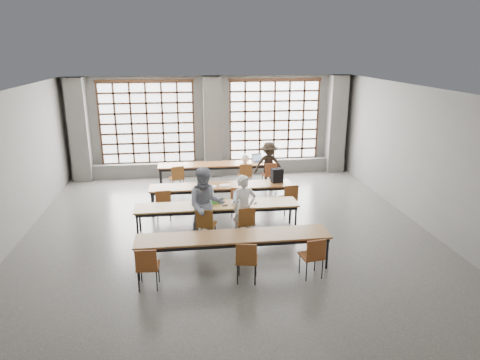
% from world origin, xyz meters
% --- Properties ---
extents(floor, '(11.00, 11.00, 0.00)m').
position_xyz_m(floor, '(0.00, 0.00, 0.00)').
color(floor, '#494946').
rests_on(floor, ground).
extents(ceiling, '(11.00, 11.00, 0.00)m').
position_xyz_m(ceiling, '(0.00, 0.00, 3.50)').
color(ceiling, silver).
rests_on(ceiling, floor).
extents(wall_back, '(10.00, 0.00, 10.00)m').
position_xyz_m(wall_back, '(0.00, 5.50, 1.75)').
color(wall_back, slate).
rests_on(wall_back, floor).
extents(wall_front, '(10.00, 0.00, 10.00)m').
position_xyz_m(wall_front, '(0.00, -5.50, 1.75)').
color(wall_front, slate).
rests_on(wall_front, floor).
extents(wall_left, '(0.00, 11.00, 11.00)m').
position_xyz_m(wall_left, '(-5.00, 0.00, 1.75)').
color(wall_left, slate).
rests_on(wall_left, floor).
extents(wall_right, '(0.00, 11.00, 11.00)m').
position_xyz_m(wall_right, '(5.00, 0.00, 1.75)').
color(wall_right, slate).
rests_on(wall_right, floor).
extents(column_left, '(0.60, 0.55, 3.50)m').
position_xyz_m(column_left, '(-4.50, 5.22, 1.75)').
color(column_left, '#5B5B58').
rests_on(column_left, floor).
extents(column_mid, '(0.60, 0.55, 3.50)m').
position_xyz_m(column_mid, '(0.00, 5.22, 1.75)').
color(column_mid, '#5B5B58').
rests_on(column_mid, floor).
extents(column_right, '(0.60, 0.55, 3.50)m').
position_xyz_m(column_right, '(4.50, 5.22, 1.75)').
color(column_right, '#5B5B58').
rests_on(column_right, floor).
extents(window_left, '(3.32, 0.12, 3.00)m').
position_xyz_m(window_left, '(-2.25, 5.42, 1.90)').
color(window_left, white).
rests_on(window_left, wall_back).
extents(window_right, '(3.32, 0.12, 3.00)m').
position_xyz_m(window_right, '(2.25, 5.42, 1.90)').
color(window_right, white).
rests_on(window_right, wall_back).
extents(sill_ledge, '(9.80, 0.35, 0.50)m').
position_xyz_m(sill_ledge, '(0.00, 5.30, 0.25)').
color(sill_ledge, '#5B5B58').
rests_on(sill_ledge, floor).
extents(desk_row_a, '(4.00, 0.70, 0.73)m').
position_xyz_m(desk_row_a, '(0.11, 4.07, 0.66)').
color(desk_row_a, brown).
rests_on(desk_row_a, floor).
extents(desk_row_b, '(4.00, 0.70, 0.73)m').
position_xyz_m(desk_row_b, '(-0.01, 1.75, 0.66)').
color(desk_row_b, brown).
rests_on(desk_row_b, floor).
extents(desk_row_c, '(4.00, 0.70, 0.73)m').
position_xyz_m(desk_row_c, '(-0.25, 0.21, 0.66)').
color(desk_row_c, brown).
rests_on(desk_row_c, floor).
extents(desk_row_d, '(4.00, 0.70, 0.73)m').
position_xyz_m(desk_row_d, '(-0.07, -1.65, 0.66)').
color(desk_row_d, brown).
rests_on(desk_row_d, floor).
extents(chair_back_left, '(0.52, 0.53, 0.88)m').
position_xyz_m(chair_back_left, '(-1.27, 3.45, 0.54)').
color(chair_back_left, brown).
rests_on(chair_back_left, floor).
extents(chair_back_mid, '(0.43, 0.44, 0.88)m').
position_xyz_m(chair_back_mid, '(0.91, 3.44, 0.54)').
color(chair_back_mid, brown).
rests_on(chair_back_mid, floor).
extents(chair_back_right, '(0.47, 0.48, 0.88)m').
position_xyz_m(chair_back_right, '(1.72, 3.44, 0.54)').
color(chair_back_right, brown).
rests_on(chair_back_right, floor).
extents(chair_mid_left, '(0.44, 0.45, 0.88)m').
position_xyz_m(chair_mid_left, '(-1.60, 1.12, 0.54)').
color(chair_mid_left, brown).
rests_on(chair_mid_left, floor).
extents(chair_mid_centre, '(0.46, 0.47, 0.88)m').
position_xyz_m(chair_mid_centre, '(0.38, 1.12, 0.54)').
color(chair_mid_centre, brown).
rests_on(chair_mid_centre, floor).
extents(chair_mid_right, '(0.47, 0.47, 0.88)m').
position_xyz_m(chair_mid_right, '(1.80, 1.12, 0.54)').
color(chair_mid_right, brown).
rests_on(chair_mid_right, floor).
extents(chair_front_left, '(0.52, 0.52, 0.88)m').
position_xyz_m(chair_front_left, '(-0.57, -0.41, 0.54)').
color(chair_front_left, brown).
rests_on(chair_front_left, floor).
extents(chair_front_right, '(0.48, 0.48, 0.88)m').
position_xyz_m(chair_front_right, '(0.36, -0.42, 0.54)').
color(chair_front_right, brown).
rests_on(chair_front_right, floor).
extents(chair_near_left, '(0.44, 0.45, 0.88)m').
position_xyz_m(chair_near_left, '(-1.77, -2.28, 0.54)').
color(chair_near_left, brown).
rests_on(chair_near_left, floor).
extents(chair_near_mid, '(0.50, 0.50, 0.88)m').
position_xyz_m(chair_near_mid, '(0.12, -2.27, 0.54)').
color(chair_near_mid, brown).
rests_on(chair_near_mid, floor).
extents(chair_near_right, '(0.47, 0.48, 0.88)m').
position_xyz_m(chair_near_right, '(1.44, -2.28, 0.54)').
color(chair_near_right, maroon).
rests_on(chair_near_right, floor).
extents(student_male, '(0.66, 0.51, 1.60)m').
position_xyz_m(student_male, '(0.35, -0.29, 0.80)').
color(student_male, white).
rests_on(student_male, floor).
extents(student_female, '(0.91, 0.72, 1.82)m').
position_xyz_m(student_female, '(-0.55, -0.29, 0.91)').
color(student_female, '#19274C').
rests_on(student_female, floor).
extents(student_back, '(1.00, 0.59, 1.52)m').
position_xyz_m(student_back, '(1.71, 3.57, 0.76)').
color(student_back, black).
rests_on(student_back, floor).
extents(laptop_front, '(0.43, 0.40, 0.26)m').
position_xyz_m(laptop_front, '(0.32, 0.32, 0.79)').
color(laptop_front, silver).
rests_on(laptop_front, desk_row_c).
extents(laptop_back, '(0.43, 0.39, 0.26)m').
position_xyz_m(laptop_back, '(1.44, 4.18, 0.79)').
color(laptop_back, '#B8B8BD').
rests_on(laptop_back, desk_row_a).
extents(mouse, '(0.10, 0.07, 0.04)m').
position_xyz_m(mouse, '(0.70, 0.19, 0.75)').
color(mouse, white).
rests_on(mouse, desk_row_c).
extents(green_box, '(0.26, 0.14, 0.09)m').
position_xyz_m(green_box, '(-0.30, 0.29, 0.78)').
color(green_box, green).
rests_on(green_box, desk_row_c).
extents(phone, '(0.14, 0.11, 0.01)m').
position_xyz_m(phone, '(-0.07, 0.11, 0.74)').
color(phone, black).
rests_on(phone, desk_row_c).
extents(paper_sheet_a, '(0.36, 0.33, 0.00)m').
position_xyz_m(paper_sheet_a, '(-0.61, 1.80, 0.73)').
color(paper_sheet_a, white).
rests_on(paper_sheet_a, desk_row_b).
extents(paper_sheet_b, '(0.35, 0.30, 0.00)m').
position_xyz_m(paper_sheet_b, '(-0.31, 1.70, 0.73)').
color(paper_sheet_b, white).
rests_on(paper_sheet_b, desk_row_b).
extents(paper_sheet_c, '(0.31, 0.24, 0.00)m').
position_xyz_m(paper_sheet_c, '(0.09, 1.75, 0.73)').
color(paper_sheet_c, white).
rests_on(paper_sheet_c, desk_row_b).
extents(backpack, '(0.35, 0.25, 0.40)m').
position_xyz_m(backpack, '(1.59, 1.80, 0.93)').
color(backpack, black).
rests_on(backpack, desk_row_b).
extents(plastic_bag, '(0.32, 0.29, 0.29)m').
position_xyz_m(plastic_bag, '(1.01, 4.12, 0.87)').
color(plastic_bag, white).
rests_on(plastic_bag, desk_row_a).
extents(red_pouch, '(0.20, 0.09, 0.06)m').
position_xyz_m(red_pouch, '(-1.77, -2.20, 0.50)').
color(red_pouch, maroon).
rests_on(red_pouch, chair_near_left).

